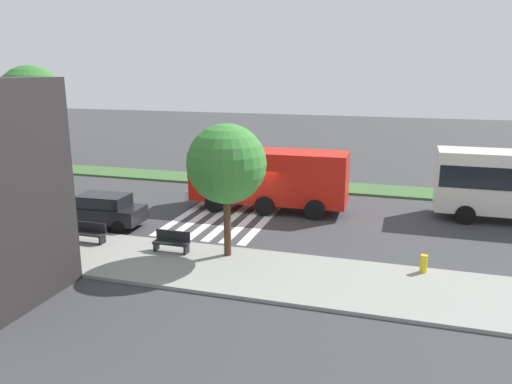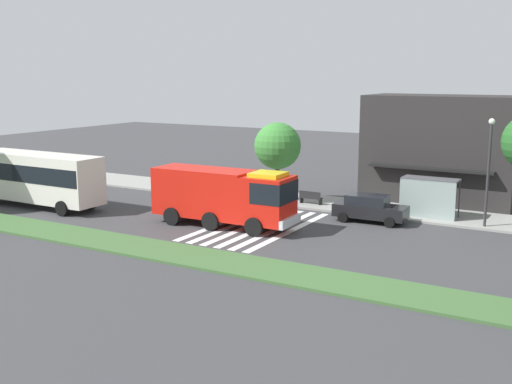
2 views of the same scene
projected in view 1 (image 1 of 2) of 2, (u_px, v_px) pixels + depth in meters
ground_plane at (256, 213)px, 27.76m from camera, size 120.00×120.00×0.00m
sidewalk at (199, 265)px, 20.27m from camera, size 60.00×4.62×0.14m
median_strip at (287, 184)px, 34.46m from camera, size 60.00×3.00×0.14m
crosswalk at (232, 211)px, 28.16m from camera, size 4.95×10.34×0.01m
fire_truck at (264, 176)px, 28.11m from camera, size 9.09×2.95×3.53m
parked_car_mid at (101, 210)px, 25.29m from camera, size 4.53×2.15×1.70m
bus_stop_shelter at (15, 198)px, 23.57m from camera, size 3.50×1.40×2.46m
bench_near_shelter at (89, 232)px, 22.73m from camera, size 1.60×0.50×0.90m
bench_west_of_shelter at (172, 241)px, 21.54m from camera, size 1.60×0.50×0.90m
sidewalk_tree_far_west at (226, 164)px, 20.29m from camera, size 3.30×3.30×5.61m
median_tree_west at (31, 98)px, 38.99m from camera, size 5.02×5.02×7.99m
fire_hydrant at (424, 264)px, 19.37m from camera, size 0.28×0.28×0.70m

